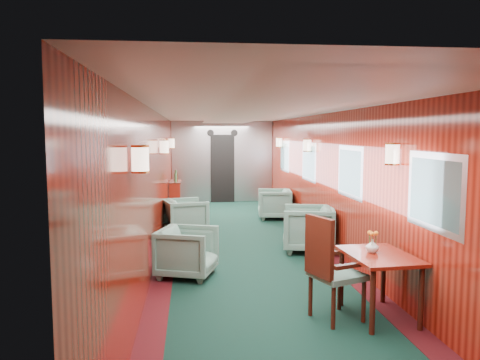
{
  "coord_description": "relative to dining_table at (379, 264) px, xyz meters",
  "views": [
    {
      "loc": [
        -0.93,
        -7.91,
        2.04
      ],
      "look_at": [
        0.0,
        0.92,
        1.15
      ],
      "focal_mm": 35.0,
      "sensor_mm": 36.0,
      "label": 1
    }
  ],
  "objects": [
    {
      "name": "bulkhead",
      "position": [
        -1.12,
        8.98,
        0.58
      ],
      "size": [
        2.98,
        0.17,
        2.39
      ],
      "color": "#A6A8AD",
      "rests_on": "ground"
    },
    {
      "name": "credenza",
      "position": [
        -2.46,
        7.22,
        -0.18
      ],
      "size": [
        0.29,
        0.91,
        1.09
      ],
      "color": "maroon",
      "rests_on": "ground"
    },
    {
      "name": "armchair_left_far",
      "position": [
        -2.17,
        4.51,
        -0.24
      ],
      "size": [
        0.98,
        0.97,
        0.73
      ],
      "primitive_type": "imported",
      "rotation": [
        0.0,
        0.0,
        1.85
      ],
      "color": "#214E48",
      "rests_on": "ground"
    },
    {
      "name": "dining_table",
      "position": [
        0.0,
        0.0,
        0.0
      ],
      "size": [
        0.73,
        1.0,
        0.72
      ],
      "rotation": [
        0.0,
        0.0,
        0.07
      ],
      "color": "maroon",
      "rests_on": "ground"
    },
    {
      "name": "wall_sconces",
      "position": [
        -1.12,
        3.64,
        1.19
      ],
      "size": [
        2.97,
        7.97,
        0.25
      ],
      "color": "beige",
      "rests_on": "ground"
    },
    {
      "name": "side_chair",
      "position": [
        -0.58,
        -0.04,
        0.03
      ],
      "size": [
        0.65,
        0.67,
        1.16
      ],
      "rotation": [
        0.0,
        0.0,
        0.36
      ],
      "color": "#214E48",
      "rests_on": "ground"
    },
    {
      "name": "windows_right",
      "position": [
        0.36,
        3.32,
        0.85
      ],
      "size": [
        0.02,
        8.6,
        0.8
      ],
      "color": "#B2B4B9",
      "rests_on": "ground"
    },
    {
      "name": "room",
      "position": [
        -1.12,
        3.07,
        1.03
      ],
      "size": [
        12.0,
        12.1,
        2.4
      ],
      "color": "black",
      "rests_on": "ground"
    },
    {
      "name": "armchair_right_near",
      "position": [
        -0.04,
        2.96,
        -0.21
      ],
      "size": [
        1.04,
        1.02,
        0.79
      ],
      "primitive_type": "imported",
      "rotation": [
        0.0,
        0.0,
        -1.8
      ],
      "color": "#214E48",
      "rests_on": "ground"
    },
    {
      "name": "armchair_left_near",
      "position": [
        -2.12,
        1.73,
        -0.25
      ],
      "size": [
        0.97,
        0.95,
        0.7
      ],
      "primitive_type": "imported",
      "rotation": [
        0.0,
        0.0,
        1.26
      ],
      "color": "#214E48",
      "rests_on": "ground"
    },
    {
      "name": "armchair_right_far",
      "position": [
        -0.07,
        6.07,
        -0.25
      ],
      "size": [
        0.86,
        0.84,
        0.71
      ],
      "primitive_type": "imported",
      "rotation": [
        0.0,
        0.0,
        -1.68
      ],
      "color": "#214E48",
      "rests_on": "ground"
    },
    {
      "name": "flower_vase",
      "position": [
        -0.06,
        0.07,
        0.19
      ],
      "size": [
        0.17,
        0.17,
        0.15
      ],
      "primitive_type": "imported",
      "rotation": [
        0.0,
        0.0,
        0.2
      ],
      "color": "beige",
      "rests_on": "dining_table"
    }
  ]
}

